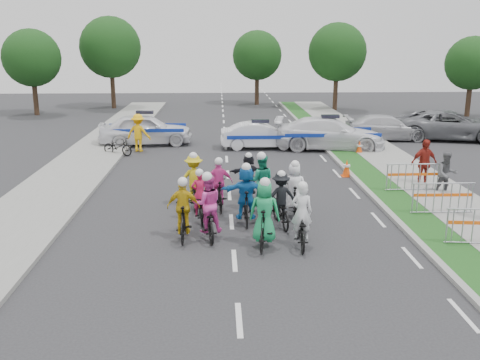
{
  "coord_description": "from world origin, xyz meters",
  "views": [
    {
      "loc": [
        -0.37,
        -12.68,
        5.46
      ],
      "look_at": [
        0.3,
        3.92,
        1.1
      ],
      "focal_mm": 40.0,
      "sensor_mm": 36.0,
      "label": 1
    }
  ],
  "objects_px": {
    "rider_2": "(208,213)",
    "rider_4": "(281,204)",
    "tree_4": "(257,55)",
    "rider_11": "(249,178)",
    "rider_8": "(261,189)",
    "tree_3": "(110,47)",
    "rider_5": "(246,198)",
    "tree_1": "(337,52)",
    "police_car_2": "(329,134)",
    "rider_1": "(264,220)",
    "parked_bike": "(118,147)",
    "tree_2": "(472,63)",
    "rider_6": "(200,204)",
    "rider_7": "(294,195)",
    "tree_0": "(32,58)",
    "barrier_1": "(442,200)",
    "marshal_hiviz": "(138,133)",
    "cone_1": "(359,148)",
    "rider_3": "(184,215)",
    "rider_10": "(194,186)",
    "spectator_2": "(424,163)",
    "civilian_sedan": "(387,128)",
    "police_car_1": "(260,135)",
    "spectator_1": "(447,174)",
    "cone_0": "(347,168)",
    "police_car_0": "(146,129)",
    "rider_9": "(219,189)",
    "rider_0": "(301,224)",
    "civilian_suv": "(450,125)"
  },
  "relations": [
    {
      "from": "rider_4",
      "to": "spectator_1",
      "type": "xyz_separation_m",
      "value": [
        6.37,
        3.06,
        0.11
      ]
    },
    {
      "from": "rider_8",
      "to": "tree_3",
      "type": "distance_m",
      "value": 29.93
    },
    {
      "from": "police_car_2",
      "to": "rider_8",
      "type": "bearing_deg",
      "value": 166.45
    },
    {
      "from": "rider_2",
      "to": "cone_0",
      "type": "bearing_deg",
      "value": -137.65
    },
    {
      "from": "rider_11",
      "to": "cone_1",
      "type": "distance_m",
      "value": 9.28
    },
    {
      "from": "rider_6",
      "to": "rider_7",
      "type": "bearing_deg",
      "value": -178.68
    },
    {
      "from": "rider_3",
      "to": "rider_5",
      "type": "bearing_deg",
      "value": -143.75
    },
    {
      "from": "rider_1",
      "to": "parked_bike",
      "type": "distance_m",
      "value": 13.65
    },
    {
      "from": "police_car_1",
      "to": "cone_1",
      "type": "relative_size",
      "value": 5.81
    },
    {
      "from": "rider_1",
      "to": "marshal_hiviz",
      "type": "relative_size",
      "value": 1.04
    },
    {
      "from": "rider_10",
      "to": "rider_6",
      "type": "bearing_deg",
      "value": 95.95
    },
    {
      "from": "rider_6",
      "to": "rider_7",
      "type": "relative_size",
      "value": 0.92
    },
    {
      "from": "barrier_1",
      "to": "rider_8",
      "type": "bearing_deg",
      "value": 171.63
    },
    {
      "from": "rider_5",
      "to": "tree_1",
      "type": "height_order",
      "value": "tree_1"
    },
    {
      "from": "rider_2",
      "to": "rider_6",
      "type": "bearing_deg",
      "value": -87.79
    },
    {
      "from": "tree_2",
      "to": "tree_3",
      "type": "height_order",
      "value": "tree_3"
    },
    {
      "from": "rider_6",
      "to": "civilian_sedan",
      "type": "relative_size",
      "value": 0.36
    },
    {
      "from": "cone_1",
      "to": "tree_2",
      "type": "height_order",
      "value": "tree_2"
    },
    {
      "from": "rider_1",
      "to": "parked_bike",
      "type": "relative_size",
      "value": 1.21
    },
    {
      "from": "rider_0",
      "to": "civilian_suv",
      "type": "distance_m",
      "value": 19.06
    },
    {
      "from": "rider_4",
      "to": "rider_7",
      "type": "relative_size",
      "value": 0.96
    },
    {
      "from": "rider_7",
      "to": "marshal_hiviz",
      "type": "relative_size",
      "value": 0.98
    },
    {
      "from": "rider_2",
      "to": "rider_11",
      "type": "distance_m",
      "value": 4.12
    },
    {
      "from": "spectator_2",
      "to": "tree_2",
      "type": "bearing_deg",
      "value": 49.2
    },
    {
      "from": "tree_4",
      "to": "rider_11",
      "type": "bearing_deg",
      "value": -94.68
    },
    {
      "from": "rider_4",
      "to": "cone_0",
      "type": "relative_size",
      "value": 2.54
    },
    {
      "from": "rider_7",
      "to": "police_car_2",
      "type": "relative_size",
      "value": 0.33
    },
    {
      "from": "rider_5",
      "to": "police_car_2",
      "type": "height_order",
      "value": "rider_5"
    },
    {
      "from": "rider_5",
      "to": "cone_0",
      "type": "height_order",
      "value": "rider_5"
    },
    {
      "from": "rider_5",
      "to": "rider_10",
      "type": "distance_m",
      "value": 2.39
    },
    {
      "from": "rider_6",
      "to": "marshal_hiviz",
      "type": "bearing_deg",
      "value": -77.74
    },
    {
      "from": "rider_7",
      "to": "rider_10",
      "type": "distance_m",
      "value": 3.4
    },
    {
      "from": "police_car_0",
      "to": "parked_bike",
      "type": "relative_size",
      "value": 3.01
    },
    {
      "from": "police_car_1",
      "to": "marshal_hiviz",
      "type": "height_order",
      "value": "marshal_hiviz"
    },
    {
      "from": "rider_6",
      "to": "rider_8",
      "type": "height_order",
      "value": "rider_8"
    },
    {
      "from": "rider_7",
      "to": "tree_2",
      "type": "xyz_separation_m",
      "value": [
        16.01,
        22.54,
        3.11
      ]
    },
    {
      "from": "rider_3",
      "to": "spectator_1",
      "type": "distance_m",
      "value": 10.07
    },
    {
      "from": "rider_9",
      "to": "tree_4",
      "type": "relative_size",
      "value": 0.28
    },
    {
      "from": "rider_4",
      "to": "tree_1",
      "type": "height_order",
      "value": "tree_1"
    },
    {
      "from": "rider_2",
      "to": "tree_0",
      "type": "distance_m",
      "value": 29.66
    },
    {
      "from": "rider_6",
      "to": "cone_1",
      "type": "relative_size",
      "value": 2.44
    },
    {
      "from": "rider_3",
      "to": "parked_bike",
      "type": "xyz_separation_m",
      "value": [
        -3.92,
        11.53,
        -0.28
      ]
    },
    {
      "from": "rider_4",
      "to": "tree_3",
      "type": "relative_size",
      "value": 0.24
    },
    {
      "from": "rider_8",
      "to": "tree_2",
      "type": "bearing_deg",
      "value": -123.56
    },
    {
      "from": "rider_2",
      "to": "tree_0",
      "type": "height_order",
      "value": "tree_0"
    },
    {
      "from": "police_car_2",
      "to": "spectator_2",
      "type": "height_order",
      "value": "spectator_2"
    },
    {
      "from": "rider_2",
      "to": "barrier_1",
      "type": "height_order",
      "value": "rider_2"
    },
    {
      "from": "cone_1",
      "to": "cone_0",
      "type": "bearing_deg",
      "value": -111.01
    },
    {
      "from": "rider_8",
      "to": "tree_4",
      "type": "distance_m",
      "value": 30.17
    },
    {
      "from": "rider_2",
      "to": "rider_4",
      "type": "height_order",
      "value": "rider_2"
    }
  ]
}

